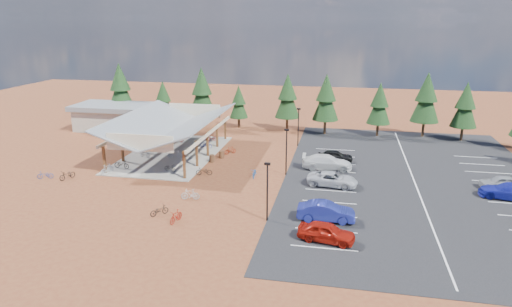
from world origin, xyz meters
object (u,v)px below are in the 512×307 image
object	(u,v)px
lamp_post_2	(298,124)
car_8	(500,182)
bike_7	(211,137)
bike_9	(107,169)
lamp_post_1	(286,149)
bike_6	(206,144)
car_0	(326,232)
car_3	(327,162)
bike_0	(122,164)
bike_12	(159,210)
bike_15	(230,150)
bike_14	(254,173)
outbuilding	(112,116)
lamp_post_0	(267,188)
bike_2	(163,146)
bike_10	(45,175)
bike_1	(145,154)
bike_16	(204,171)
bike_11	(176,216)
car_2	(332,179)
trash_bin_0	(212,158)
bike_5	(175,154)
bike_13	(190,194)
bike_3	(177,138)
bike_4	(170,168)
bike_pavilion	(171,125)
bike_8	(67,175)
car_7	(509,191)
trash_bin_1	(221,155)

from	to	relation	value
lamp_post_2	car_8	bearing A→B (deg)	-29.23
bike_7	bike_9	bearing A→B (deg)	152.42
lamp_post_1	bike_6	bearing A→B (deg)	144.29
car_0	car_3	xyz separation A→B (m)	(-0.79, 17.59, 0.07)
bike_0	car_3	distance (m)	23.24
bike_12	bike_15	world-z (taller)	bike_15
bike_14	car_0	xyz separation A→B (m)	(8.31, -13.37, 0.29)
outbuilding	car_3	bearing A→B (deg)	-21.64
lamp_post_0	bike_2	size ratio (longest dim) A/B	3.21
lamp_post_2	bike_9	distance (m)	24.91
outbuilding	bike_10	xyz separation A→B (m)	(3.99, -22.25, -1.60)
bike_1	bike_10	world-z (taller)	bike_1
bike_1	bike_16	size ratio (longest dim) A/B	0.92
lamp_post_1	bike_10	world-z (taller)	lamp_post_1
bike_11	bike_0	bearing A→B (deg)	144.50
car_8	bike_9	bearing A→B (deg)	-86.50
outbuilding	bike_11	size ratio (longest dim) A/B	6.17
bike_1	car_8	bearing A→B (deg)	-75.73
car_2	bike_0	bearing A→B (deg)	94.74
bike_9	trash_bin_0	bearing A→B (deg)	-129.12
bike_5	car_0	distance (m)	26.26
bike_12	bike_13	bearing A→B (deg)	-69.16
lamp_post_2	bike_3	distance (m)	16.65
bike_4	bike_11	xyz separation A→B (m)	(5.31, -12.13, 0.02)
lamp_post_0	bike_pavilion	bearing A→B (deg)	131.42
lamp_post_1	car_3	size ratio (longest dim) A/B	0.92
car_0	trash_bin_0	bearing A→B (deg)	49.04
outbuilding	car_0	bearing A→B (deg)	-42.10
bike_8	bike_12	xyz separation A→B (m)	(13.22, -6.78, -0.05)
bike_0	car_3	size ratio (longest dim) A/B	0.34
lamp_post_2	bike_9	world-z (taller)	lamp_post_2
bike_15	trash_bin_0	bearing A→B (deg)	116.26
bike_4	car_7	xyz separation A→B (m)	(34.31, -1.13, 0.29)
bike_13	car_0	world-z (taller)	car_0
lamp_post_0	bike_5	world-z (taller)	lamp_post_0
bike_7	trash_bin_1	bearing A→B (deg)	-157.43
bike_7	bike_11	size ratio (longest dim) A/B	0.91
bike_4	bike_8	bearing A→B (deg)	132.77
outbuilding	car_0	size ratio (longest dim) A/B	2.52
trash_bin_1	trash_bin_0	bearing A→B (deg)	-110.30
bike_5	bike_pavilion	bearing A→B (deg)	17.43
trash_bin_0	bike_15	distance (m)	3.95
bike_pavilion	car_2	world-z (taller)	bike_pavilion
bike_9	bike_10	xyz separation A→B (m)	(-5.70, -2.70, -0.12)
bike_14	bike_7	bearing A→B (deg)	119.31
bike_6	car_8	world-z (taller)	car_8
trash_bin_1	car_3	size ratio (longest dim) A/B	0.16
lamp_post_1	bike_11	xyz separation A→B (m)	(-7.43, -13.77, -2.44)
car_3	bike_5	bearing A→B (deg)	86.05
lamp_post_0	bike_0	xyz separation A→B (m)	(-18.51, 10.31, -2.38)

